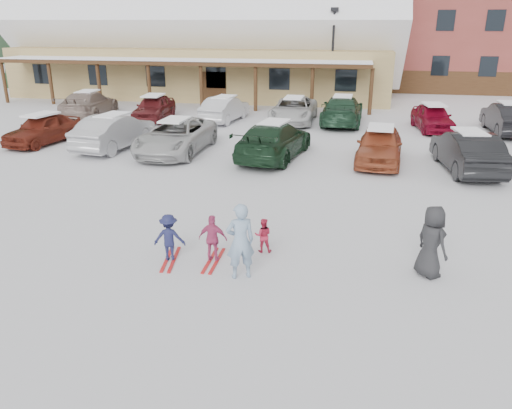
% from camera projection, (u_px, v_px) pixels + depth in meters
% --- Properties ---
extents(ground, '(160.00, 160.00, 0.00)m').
position_uv_depth(ground, '(237.00, 255.00, 12.47)').
color(ground, silver).
rests_on(ground, ground).
extents(day_lodge, '(29.12, 12.50, 10.38)m').
position_uv_depth(day_lodge, '(205.00, 42.00, 38.45)').
color(day_lodge, tan).
rests_on(day_lodge, ground).
extents(lamp_post, '(0.50, 0.25, 6.29)m').
position_uv_depth(lamp_post, '(333.00, 52.00, 32.72)').
color(lamp_post, black).
rests_on(lamp_post, ground).
extents(conifer_0, '(4.40, 4.40, 10.20)m').
position_uv_depth(conifer_0, '(20.00, 18.00, 42.79)').
color(conifer_0, black).
rests_on(conifer_0, ground).
extents(conifer_2, '(5.28, 5.28, 12.24)m').
position_uv_depth(conifer_2, '(55.00, 7.00, 54.15)').
color(conifer_2, black).
rests_on(conifer_2, ground).
extents(conifer_3, '(3.96, 3.96, 9.18)m').
position_uv_depth(conifer_3, '(394.00, 24.00, 50.11)').
color(conifer_3, black).
rests_on(conifer_3, ground).
extents(adult_skier, '(0.77, 0.66, 1.78)m').
position_uv_depth(adult_skier, '(240.00, 241.00, 11.09)').
color(adult_skier, '#85A2BF').
rests_on(adult_skier, ground).
extents(toddler_red, '(0.48, 0.40, 0.89)m').
position_uv_depth(toddler_red, '(263.00, 235.00, 12.50)').
color(toddler_red, '#C72646').
rests_on(toddler_red, ground).
extents(child_navy, '(0.82, 0.55, 1.18)m').
position_uv_depth(child_navy, '(169.00, 238.00, 12.01)').
color(child_navy, '#1B1E47').
rests_on(child_navy, ground).
extents(skis_child_navy, '(0.42, 1.41, 0.03)m').
position_uv_depth(skis_child_navy, '(171.00, 259.00, 12.21)').
color(skis_child_navy, red).
rests_on(skis_child_navy, ground).
extents(child_magenta, '(0.70, 0.30, 1.19)m').
position_uv_depth(child_magenta, '(213.00, 239.00, 11.94)').
color(child_magenta, '#BE3E70').
rests_on(child_magenta, ground).
extents(skis_child_magenta, '(0.22, 1.40, 0.03)m').
position_uv_depth(skis_child_magenta, '(214.00, 260.00, 12.14)').
color(skis_child_magenta, red).
rests_on(skis_child_magenta, ground).
extents(bystander_dark, '(0.92, 0.99, 1.69)m').
position_uv_depth(bystander_dark, '(432.00, 242.00, 11.17)').
color(bystander_dark, '#262628').
rests_on(bystander_dark, ground).
extents(parked_car_0, '(2.33, 4.31, 1.39)m').
position_uv_depth(parked_car_0, '(43.00, 129.00, 23.50)').
color(parked_car_0, maroon).
rests_on(parked_car_0, ground).
extents(parked_car_1, '(2.23, 4.86, 1.54)m').
position_uv_depth(parked_car_1, '(114.00, 132.00, 22.58)').
color(parked_car_1, '#ABABAF').
rests_on(parked_car_1, ground).
extents(parked_car_2, '(2.59, 5.37, 1.47)m').
position_uv_depth(parked_car_2, '(176.00, 136.00, 21.86)').
color(parked_car_2, '#B9B9B9').
rests_on(parked_car_2, ground).
extents(parked_car_3, '(2.99, 5.58, 1.54)m').
position_uv_depth(parked_car_3, '(274.00, 140.00, 20.99)').
color(parked_car_3, '#16311D').
rests_on(parked_car_3, ground).
extents(parked_car_4, '(2.12, 4.49, 1.48)m').
position_uv_depth(parked_car_4, '(379.00, 145.00, 20.27)').
color(parked_car_4, '#A04829').
rests_on(parked_car_4, ground).
extents(parked_car_5, '(2.19, 4.86, 1.55)m').
position_uv_depth(parked_car_5, '(467.00, 151.00, 19.17)').
color(parked_car_5, black).
rests_on(parked_car_5, ground).
extents(parked_car_7, '(2.72, 5.50, 1.54)m').
position_uv_depth(parked_car_7, '(89.00, 104.00, 29.99)').
color(parked_car_7, gray).
rests_on(parked_car_7, ground).
extents(parked_car_8, '(1.97, 4.34, 1.44)m').
position_uv_depth(parked_car_8, '(154.00, 108.00, 29.05)').
color(parked_car_8, maroon).
rests_on(parked_car_8, ground).
extents(parked_car_9, '(2.09, 4.45, 1.41)m').
position_uv_depth(parked_car_9, '(225.00, 109.00, 28.70)').
color(parked_car_9, silver).
rests_on(parked_car_9, ground).
extents(parked_car_10, '(2.41, 5.13, 1.42)m').
position_uv_depth(parked_car_10, '(294.00, 110.00, 28.41)').
color(parked_car_10, silver).
rests_on(parked_car_10, ground).
extents(parked_car_11, '(2.34, 5.44, 1.56)m').
position_uv_depth(parked_car_11, '(342.00, 110.00, 27.91)').
color(parked_car_11, '#1D3D28').
rests_on(parked_car_11, ground).
extents(parked_car_12, '(2.14, 4.23, 1.38)m').
position_uv_depth(parked_car_12, '(432.00, 117.00, 26.33)').
color(parked_car_12, maroon).
rests_on(parked_car_12, ground).
extents(parked_car_13, '(1.71, 4.78, 1.57)m').
position_uv_depth(parked_car_13, '(508.00, 118.00, 25.57)').
color(parked_car_13, black).
rests_on(parked_car_13, ground).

